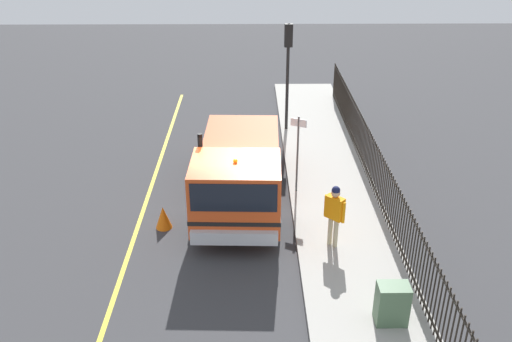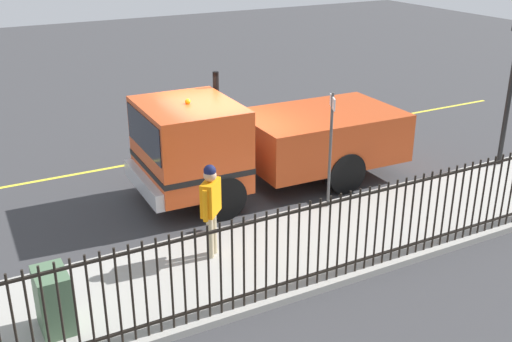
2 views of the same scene
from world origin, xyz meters
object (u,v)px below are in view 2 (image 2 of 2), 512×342
(utility_cabinet, at_px, (53,300))
(street_sign, at_px, (331,137))
(traffic_cone, at_px, (176,155))
(worker_standing, at_px, (211,201))
(work_truck, at_px, (252,139))

(utility_cabinet, bearing_deg, street_sign, 104.83)
(traffic_cone, bearing_deg, street_sign, 26.15)
(worker_standing, bearing_deg, traffic_cone, 30.52)
(worker_standing, height_order, utility_cabinet, worker_standing)
(utility_cabinet, bearing_deg, traffic_cone, 143.39)
(work_truck, relative_size, worker_standing, 3.62)
(street_sign, bearing_deg, work_truck, -153.63)
(work_truck, relative_size, street_sign, 2.57)
(worker_standing, relative_size, traffic_cone, 2.66)
(work_truck, height_order, traffic_cone, work_truck)
(utility_cabinet, bearing_deg, work_truck, 123.44)
(traffic_cone, bearing_deg, worker_standing, -13.68)
(worker_standing, height_order, street_sign, street_sign)
(worker_standing, height_order, traffic_cone, worker_standing)
(work_truck, distance_m, worker_standing, 3.31)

